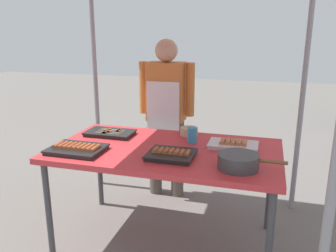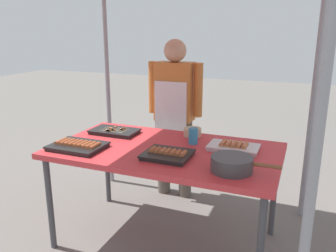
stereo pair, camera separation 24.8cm
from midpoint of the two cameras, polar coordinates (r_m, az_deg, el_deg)
ground_plane at (r=2.81m, az=-2.95°, el=-18.26°), size 18.00×18.00×0.00m
stall_table at (r=2.49m, az=-3.17°, el=-4.83°), size 1.60×0.90×0.75m
tray_grilled_sausages at (r=2.50m, az=7.88°, el=-3.08°), size 0.35×0.22×0.06m
tray_meat_skewers at (r=2.83m, az=-11.98°, el=-1.17°), size 0.38×0.23×0.04m
tray_pork_links at (r=2.30m, az=-2.58°, el=-4.70°), size 0.31×0.27×0.05m
tray_spring_rolls at (r=2.51m, az=-17.52°, el=-3.63°), size 0.37×0.28×0.05m
cooking_wok at (r=2.13m, az=8.24°, el=-5.73°), size 0.41×0.25×0.09m
condiment_bowl at (r=2.76m, az=0.91°, el=-0.93°), size 0.14×0.14×0.06m
drink_cup_near_edge at (r=2.57m, az=1.23°, el=-1.57°), size 0.07×0.07×0.12m
vendor_woman at (r=3.21m, az=-2.50°, el=3.06°), size 0.52×0.22×1.49m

